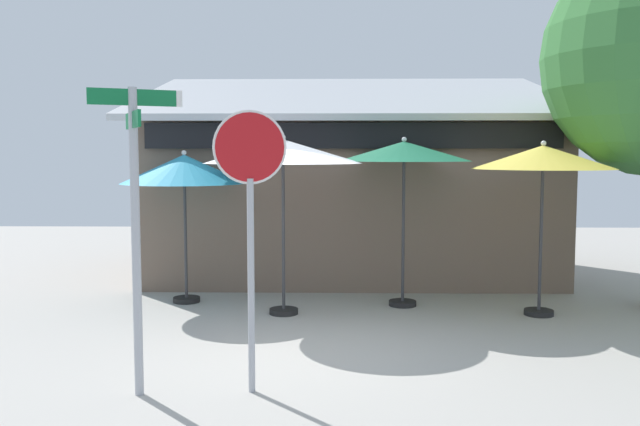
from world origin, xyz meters
TOP-DOWN VIEW (x-y plane):
  - ground_plane at (0.00, 0.00)m, footprint 28.00×28.00m
  - cafe_building at (0.74, 5.47)m, footprint 8.25×4.94m
  - street_sign_post at (-1.55, -1.74)m, footprint 0.84×0.79m
  - stop_sign at (-0.42, -1.63)m, footprint 0.72×0.19m
  - patio_umbrella_teal_left at (-2.01, 2.55)m, footprint 2.06×2.06m
  - patio_umbrella_ivory_center at (-0.34, 1.75)m, footprint 2.39×2.39m
  - patio_umbrella_forest_green_right at (1.53, 2.35)m, footprint 2.12×2.12m
  - patio_umbrella_mustard_far_right at (3.54, 1.76)m, footprint 2.10×2.10m

SIDE VIEW (x-z plane):
  - ground_plane at x=0.00m, z-range -0.10..0.00m
  - cafe_building at x=0.74m, z-range -0.45..3.75m
  - street_sign_post at x=-1.55m, z-range 0.34..3.44m
  - stop_sign at x=-0.42m, z-range 0.55..3.43m
  - patio_umbrella_teal_left at x=-2.01m, z-range 0.93..3.42m
  - patio_umbrella_mustard_far_right at x=3.54m, z-range 1.05..3.68m
  - patio_umbrella_forest_green_right at x=1.53m, z-range 1.10..3.80m
  - patio_umbrella_ivory_center at x=-0.34m, z-range 1.09..3.82m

